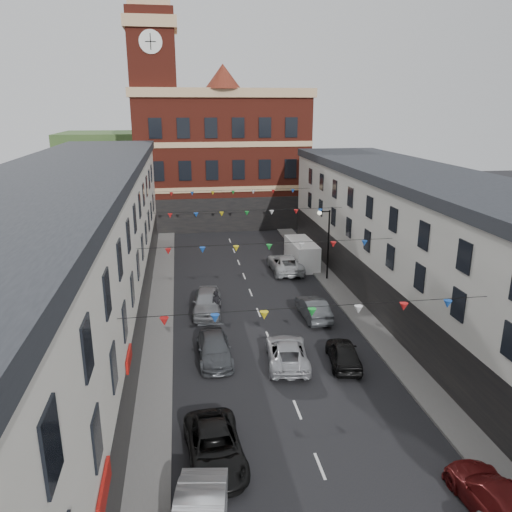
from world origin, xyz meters
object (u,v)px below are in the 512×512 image
car_left_d (214,349)px  car_left_e (207,302)px  street_lamp (326,235)px  white_van (302,254)px  car_right_c (497,500)px  car_left_c (215,447)px  car_right_e (313,308)px  pedestrian (216,304)px  moving_car (287,352)px  car_right_d (344,354)px  car_right_f (285,263)px

car_left_d → car_left_e: car_left_e is taller
street_lamp → white_van: 5.04m
street_lamp → car_right_c: (-1.05, -25.44, -3.22)m
car_left_c → car_right_e: 15.66m
white_van → pedestrian: white_van is taller
car_left_d → pedestrian: (0.60, 6.08, 0.27)m
moving_car → car_right_d: bearing=175.1°
car_right_e → car_left_e: bearing=-17.7°
car_right_c → white_van: size_ratio=0.90×
street_lamp → car_left_e: size_ratio=1.24×
car_left_c → car_left_e: bearing=84.1°
white_van → pedestrian: size_ratio=2.79×
car_right_d → pedestrian: size_ratio=2.13×
moving_car → car_left_c: bearing=65.2°
car_right_d → car_right_f: 16.79m
car_right_c → white_van: white_van is taller
car_right_c → moving_car: car_right_c is taller
car_left_c → car_left_d: 8.71m
street_lamp → car_right_c: street_lamp is taller
street_lamp → car_right_f: 4.99m
street_lamp → car_left_d: bearing=-129.4°
car_right_e → car_right_f: size_ratio=0.79×
street_lamp → moving_car: bearing=-114.4°
street_lamp → car_right_c: 25.67m
car_right_c → white_van: (0.10, 29.57, 0.48)m
car_left_c → car_right_d: bearing=38.0°
car_left_e → car_right_c: size_ratio=1.02×
car_right_e → car_right_d: bearing=88.3°
car_left_e → car_left_d: bearing=-84.5°
street_lamp → car_left_c: street_lamp is taller
car_right_e → car_left_d: bearing=32.4°
car_right_d → car_right_f: (0.17, 16.78, 0.08)m
car_left_c → pedestrian: size_ratio=2.61×
car_right_c → car_left_d: bearing=-57.8°
car_right_c → pedestrian: pedestrian is taller
street_lamp → white_van: street_lamp is taller
car_right_d → pedestrian: pedestrian is taller
car_right_e → white_van: (2.00, 11.59, 0.45)m
car_right_d → white_van: white_van is taller
car_right_f → pedestrian: size_ratio=2.92×
car_left_d → moving_car: (4.06, -1.08, 0.00)m
pedestrian → car_left_e: bearing=112.8°
car_left_e → car_right_e: size_ratio=1.11×
car_right_d → car_left_e: bearing=-42.4°
car_left_d → pedestrian: 6.12m
street_lamp → car_right_e: size_ratio=1.38×
car_right_c → pedestrian: size_ratio=2.50×
moving_car → street_lamp: bearing=-107.6°
car_right_d → car_right_e: car_right_e is taller
car_right_e → car_right_f: (0.17, 10.18, 0.05)m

